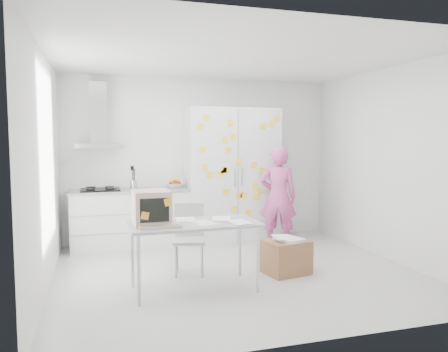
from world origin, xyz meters
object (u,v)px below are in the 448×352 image
object	(u,v)px
person	(278,197)
desk	(167,215)
cardboard_box	(286,256)
chair	(189,234)

from	to	relation	value
person	desk	world-z (taller)	person
desk	cardboard_box	size ratio (longest dim) A/B	2.42
person	chair	xyz separation A→B (m)	(-1.62, -0.91, -0.30)
cardboard_box	person	bearing A→B (deg)	71.22
person	cardboard_box	xyz separation A→B (m)	(-0.44, -1.31, -0.57)
chair	desk	bearing A→B (deg)	-108.46
chair	cardboard_box	world-z (taller)	chair
cardboard_box	chair	bearing A→B (deg)	161.40
desk	chair	bearing A→B (deg)	57.28
chair	person	bearing A→B (deg)	41.95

